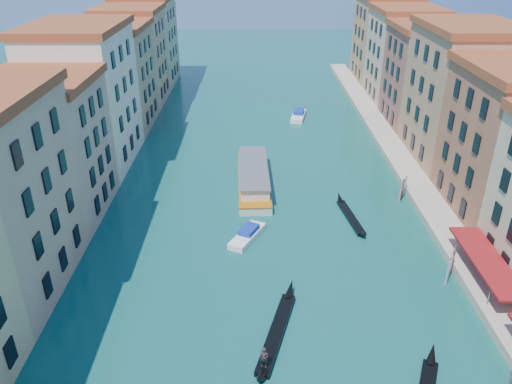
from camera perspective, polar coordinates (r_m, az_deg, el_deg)
left_bank_palazzos at (r=74.25m, az=-20.22°, el=8.28°), size 12.80×128.40×21.00m
right_bank_palazzos at (r=76.71m, az=23.77°, el=8.25°), size 12.80×128.40×21.00m
quay at (r=77.07m, az=17.06°, el=2.04°), size 4.00×140.00×1.00m
mooring_poles_right at (r=47.36m, az=25.88°, el=-15.87°), size 1.44×54.24×3.20m
vaporetto_far at (r=71.05m, az=-0.27°, el=1.82°), size 4.77×18.73×2.77m
gondola_fore at (r=45.83m, az=2.36°, el=-15.58°), size 4.71×13.30×2.71m
gondola_far at (r=63.93m, az=10.71°, el=-2.68°), size 2.49×11.14×1.58m
motorboat_mid at (r=58.64m, az=-0.98°, el=-4.88°), size 4.50×6.38×1.28m
motorboat_far at (r=99.33m, az=4.88°, el=8.76°), size 3.65×7.52×1.49m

